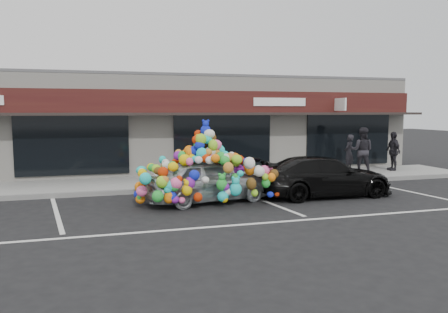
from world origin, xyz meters
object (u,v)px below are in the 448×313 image
object	(u,v)px
black_sedan	(324,176)
pedestrian_b	(362,150)
pedestrian_c	(393,151)
toy_car	(207,175)
pedestrian_a	(349,153)

from	to	relation	value
black_sedan	pedestrian_b	bearing A→B (deg)	-47.04
black_sedan	pedestrian_c	distance (m)	6.62
pedestrian_b	toy_car	bearing A→B (deg)	60.37
pedestrian_a	pedestrian_c	size ratio (longest dim) A/B	0.93
black_sedan	pedestrian_b	size ratio (longest dim) A/B	2.32
toy_car	pedestrian_c	bearing A→B (deg)	-79.92
toy_car	pedestrian_a	world-z (taller)	toy_car
pedestrian_a	black_sedan	bearing A→B (deg)	10.18
pedestrian_b	pedestrian_c	distance (m)	1.96
pedestrian_a	pedestrian_b	world-z (taller)	pedestrian_b
toy_car	pedestrian_c	world-z (taller)	toy_car
black_sedan	toy_car	bearing A→B (deg)	87.81
toy_car	black_sedan	xyz separation A→B (m)	(3.87, -0.18, -0.17)
toy_car	pedestrian_a	distance (m)	8.41
black_sedan	pedestrian_b	world-z (taller)	pedestrian_b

